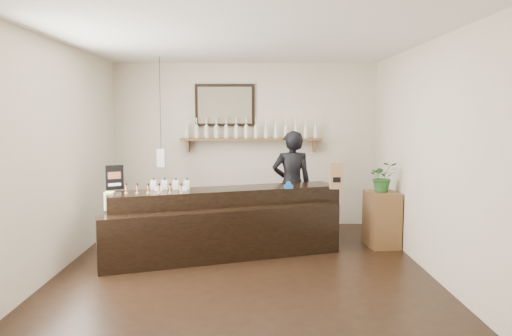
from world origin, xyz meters
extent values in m
plane|color=black|center=(0.00, 0.00, 0.00)|extent=(5.00, 5.00, 0.00)
plane|color=beige|center=(0.00, 2.50, 1.40)|extent=(4.50, 0.00, 4.50)
plane|color=beige|center=(0.00, -2.50, 1.40)|extent=(4.50, 0.00, 4.50)
plane|color=beige|center=(-2.25, 0.00, 1.40)|extent=(0.00, 5.00, 5.00)
plane|color=beige|center=(2.25, 0.00, 1.40)|extent=(0.00, 5.00, 5.00)
plane|color=white|center=(0.00, 0.00, 2.80)|extent=(5.00, 5.00, 0.00)
cube|color=brown|center=(0.10, 2.37, 1.50)|extent=(2.40, 0.25, 0.04)
cube|color=brown|center=(-0.98, 2.40, 1.38)|extent=(0.04, 0.20, 0.20)
cube|color=brown|center=(1.18, 2.40, 1.38)|extent=(0.04, 0.20, 0.20)
cube|color=black|center=(-0.35, 2.47, 2.08)|extent=(1.02, 0.04, 0.72)
cube|color=#4B4230|center=(-0.35, 2.44, 2.08)|extent=(0.92, 0.01, 0.62)
cube|color=white|center=(-1.30, 1.60, 1.25)|extent=(0.12, 0.12, 0.28)
cylinder|color=black|center=(-1.30, 1.60, 2.09)|extent=(0.01, 0.01, 1.41)
cylinder|color=silver|center=(-1.00, 2.37, 1.62)|extent=(0.07, 0.07, 0.20)
cone|color=silver|center=(-1.00, 2.37, 1.75)|extent=(0.07, 0.07, 0.05)
cylinder|color=silver|center=(-1.00, 2.37, 1.81)|extent=(0.02, 0.02, 0.07)
cylinder|color=gold|center=(-1.00, 2.37, 1.86)|extent=(0.03, 0.03, 0.02)
cylinder|color=white|center=(-1.00, 2.37, 1.60)|extent=(0.07, 0.07, 0.09)
cylinder|color=silver|center=(-0.83, 2.37, 1.62)|extent=(0.07, 0.07, 0.20)
cone|color=silver|center=(-0.83, 2.37, 1.75)|extent=(0.07, 0.07, 0.05)
cylinder|color=silver|center=(-0.83, 2.37, 1.81)|extent=(0.02, 0.02, 0.07)
cylinder|color=gold|center=(-0.83, 2.37, 1.86)|extent=(0.03, 0.03, 0.02)
cylinder|color=white|center=(-0.83, 2.37, 1.60)|extent=(0.07, 0.07, 0.09)
cylinder|color=silver|center=(-0.66, 2.37, 1.62)|extent=(0.07, 0.07, 0.20)
cone|color=silver|center=(-0.66, 2.37, 1.75)|extent=(0.07, 0.07, 0.05)
cylinder|color=silver|center=(-0.66, 2.37, 1.81)|extent=(0.02, 0.02, 0.07)
cylinder|color=gold|center=(-0.66, 2.37, 1.86)|extent=(0.03, 0.03, 0.02)
cylinder|color=white|center=(-0.66, 2.37, 1.60)|extent=(0.07, 0.07, 0.09)
cylinder|color=silver|center=(-0.49, 2.37, 1.62)|extent=(0.07, 0.07, 0.20)
cone|color=silver|center=(-0.49, 2.37, 1.75)|extent=(0.07, 0.07, 0.05)
cylinder|color=silver|center=(-0.49, 2.37, 1.81)|extent=(0.02, 0.02, 0.07)
cylinder|color=gold|center=(-0.49, 2.37, 1.86)|extent=(0.03, 0.03, 0.02)
cylinder|color=white|center=(-0.49, 2.37, 1.60)|extent=(0.07, 0.07, 0.09)
cylinder|color=silver|center=(-0.32, 2.37, 1.62)|extent=(0.07, 0.07, 0.20)
cone|color=silver|center=(-0.32, 2.37, 1.75)|extent=(0.07, 0.07, 0.05)
cylinder|color=silver|center=(-0.32, 2.37, 1.81)|extent=(0.02, 0.02, 0.07)
cylinder|color=gold|center=(-0.32, 2.37, 1.86)|extent=(0.03, 0.03, 0.02)
cylinder|color=white|center=(-0.32, 2.37, 1.60)|extent=(0.07, 0.07, 0.09)
cylinder|color=silver|center=(-0.15, 2.37, 1.62)|extent=(0.07, 0.07, 0.20)
cone|color=silver|center=(-0.15, 2.37, 1.75)|extent=(0.07, 0.07, 0.05)
cylinder|color=silver|center=(-0.15, 2.37, 1.81)|extent=(0.02, 0.02, 0.07)
cylinder|color=gold|center=(-0.15, 2.37, 1.86)|extent=(0.03, 0.03, 0.02)
cylinder|color=white|center=(-0.15, 2.37, 1.60)|extent=(0.07, 0.07, 0.09)
cylinder|color=silver|center=(0.02, 2.37, 1.62)|extent=(0.07, 0.07, 0.20)
cone|color=silver|center=(0.02, 2.37, 1.75)|extent=(0.07, 0.07, 0.05)
cylinder|color=silver|center=(0.02, 2.37, 1.81)|extent=(0.02, 0.02, 0.07)
cylinder|color=gold|center=(0.02, 2.37, 1.86)|extent=(0.03, 0.03, 0.02)
cylinder|color=white|center=(0.02, 2.37, 1.60)|extent=(0.07, 0.07, 0.09)
cylinder|color=silver|center=(0.18, 2.37, 1.62)|extent=(0.07, 0.07, 0.20)
cone|color=silver|center=(0.18, 2.37, 1.75)|extent=(0.07, 0.07, 0.05)
cylinder|color=silver|center=(0.18, 2.37, 1.81)|extent=(0.02, 0.02, 0.07)
cylinder|color=gold|center=(0.18, 2.37, 1.86)|extent=(0.03, 0.03, 0.02)
cylinder|color=white|center=(0.18, 2.37, 1.60)|extent=(0.07, 0.07, 0.09)
cylinder|color=silver|center=(0.35, 2.37, 1.62)|extent=(0.07, 0.07, 0.20)
cone|color=silver|center=(0.35, 2.37, 1.75)|extent=(0.07, 0.07, 0.05)
cylinder|color=silver|center=(0.35, 2.37, 1.81)|extent=(0.02, 0.02, 0.07)
cylinder|color=gold|center=(0.35, 2.37, 1.86)|extent=(0.03, 0.03, 0.02)
cylinder|color=white|center=(0.35, 2.37, 1.60)|extent=(0.07, 0.07, 0.09)
cylinder|color=silver|center=(0.52, 2.37, 1.62)|extent=(0.07, 0.07, 0.20)
cone|color=silver|center=(0.52, 2.37, 1.75)|extent=(0.07, 0.07, 0.05)
cylinder|color=silver|center=(0.52, 2.37, 1.81)|extent=(0.02, 0.02, 0.07)
cylinder|color=gold|center=(0.52, 2.37, 1.86)|extent=(0.03, 0.03, 0.02)
cylinder|color=white|center=(0.52, 2.37, 1.60)|extent=(0.07, 0.07, 0.09)
cylinder|color=silver|center=(0.69, 2.37, 1.62)|extent=(0.07, 0.07, 0.20)
cone|color=silver|center=(0.69, 2.37, 1.75)|extent=(0.07, 0.07, 0.05)
cylinder|color=silver|center=(0.69, 2.37, 1.81)|extent=(0.02, 0.02, 0.07)
cylinder|color=gold|center=(0.69, 2.37, 1.86)|extent=(0.03, 0.03, 0.02)
cylinder|color=white|center=(0.69, 2.37, 1.60)|extent=(0.07, 0.07, 0.09)
cylinder|color=silver|center=(0.86, 2.37, 1.62)|extent=(0.07, 0.07, 0.20)
cone|color=silver|center=(0.86, 2.37, 1.75)|extent=(0.07, 0.07, 0.05)
cylinder|color=silver|center=(0.86, 2.37, 1.81)|extent=(0.02, 0.02, 0.07)
cylinder|color=gold|center=(0.86, 2.37, 1.86)|extent=(0.03, 0.03, 0.02)
cylinder|color=white|center=(0.86, 2.37, 1.60)|extent=(0.07, 0.07, 0.09)
cylinder|color=silver|center=(1.03, 2.37, 1.62)|extent=(0.07, 0.07, 0.20)
cone|color=silver|center=(1.03, 2.37, 1.75)|extent=(0.07, 0.07, 0.05)
cylinder|color=silver|center=(1.03, 2.37, 1.81)|extent=(0.02, 0.02, 0.07)
cylinder|color=gold|center=(1.03, 2.37, 1.86)|extent=(0.03, 0.03, 0.02)
cylinder|color=white|center=(1.03, 2.37, 1.60)|extent=(0.07, 0.07, 0.09)
cylinder|color=silver|center=(1.20, 2.37, 1.62)|extent=(0.07, 0.07, 0.20)
cone|color=silver|center=(1.20, 2.37, 1.75)|extent=(0.07, 0.07, 0.05)
cylinder|color=silver|center=(1.20, 2.37, 1.81)|extent=(0.02, 0.02, 0.07)
cylinder|color=gold|center=(1.20, 2.37, 1.86)|extent=(0.03, 0.03, 0.02)
cylinder|color=white|center=(1.20, 2.37, 1.60)|extent=(0.07, 0.07, 0.09)
cube|color=black|center=(-0.24, 0.70, 0.45)|extent=(3.23, 1.57, 0.90)
cube|color=black|center=(-0.24, 0.27, 0.34)|extent=(3.14, 1.30, 0.68)
cube|color=white|center=(-1.14, 0.49, 0.93)|extent=(0.10, 0.04, 0.05)
cube|color=white|center=(-0.81, 0.49, 0.93)|extent=(0.10, 0.04, 0.05)
cube|color=#E4E48B|center=(-1.74, 0.27, 0.74)|extent=(0.12, 0.12, 0.12)
cube|color=#E4E48B|center=(-1.74, 0.27, 0.86)|extent=(0.12, 0.12, 0.12)
cube|color=silver|center=(-1.24, 0.65, 0.96)|extent=(0.08, 0.08, 0.13)
cube|color=beige|center=(-1.24, 0.61, 0.96)|extent=(0.07, 0.00, 0.06)
cylinder|color=black|center=(-1.24, 0.65, 1.04)|extent=(0.02, 0.02, 0.03)
cube|color=silver|center=(-1.09, 0.65, 0.96)|extent=(0.08, 0.08, 0.13)
cube|color=beige|center=(-1.09, 0.61, 0.96)|extent=(0.07, 0.00, 0.06)
cylinder|color=black|center=(-1.09, 0.65, 1.04)|extent=(0.02, 0.02, 0.03)
cube|color=silver|center=(-0.94, 0.65, 0.96)|extent=(0.08, 0.08, 0.13)
cube|color=beige|center=(-0.94, 0.61, 0.96)|extent=(0.07, 0.00, 0.06)
cylinder|color=black|center=(-0.94, 0.65, 1.04)|extent=(0.02, 0.02, 0.03)
cube|color=silver|center=(-0.78, 0.65, 0.96)|extent=(0.08, 0.08, 0.13)
cube|color=beige|center=(-0.78, 0.61, 0.96)|extent=(0.07, 0.00, 0.06)
cylinder|color=black|center=(-0.78, 0.65, 1.04)|extent=(0.02, 0.02, 0.03)
cylinder|color=#A76038|center=(-1.52, 0.27, 0.78)|extent=(0.07, 0.07, 0.20)
cone|color=#A76038|center=(-1.52, 0.27, 0.91)|extent=(0.07, 0.07, 0.05)
cylinder|color=#A76038|center=(-1.52, 0.27, 0.97)|extent=(0.02, 0.02, 0.07)
cylinder|color=black|center=(-1.52, 0.27, 1.02)|extent=(0.03, 0.03, 0.02)
cylinder|color=white|center=(-1.52, 0.27, 0.76)|extent=(0.07, 0.07, 0.09)
cylinder|color=#A76038|center=(-1.38, 0.27, 0.78)|extent=(0.07, 0.07, 0.20)
cone|color=#A76038|center=(-1.38, 0.27, 0.91)|extent=(0.07, 0.07, 0.05)
cylinder|color=#A76038|center=(-1.38, 0.27, 0.97)|extent=(0.02, 0.02, 0.07)
cylinder|color=black|center=(-1.38, 0.27, 1.02)|extent=(0.03, 0.03, 0.02)
cylinder|color=white|center=(-1.38, 0.27, 0.76)|extent=(0.07, 0.07, 0.09)
cylinder|color=#A76038|center=(-1.24, 0.27, 0.78)|extent=(0.07, 0.07, 0.20)
cone|color=#A76038|center=(-1.24, 0.27, 0.91)|extent=(0.07, 0.07, 0.05)
cylinder|color=#A76038|center=(-1.24, 0.27, 0.97)|extent=(0.02, 0.02, 0.07)
cylinder|color=black|center=(-1.24, 0.27, 1.02)|extent=(0.03, 0.03, 0.02)
cylinder|color=white|center=(-1.24, 0.27, 0.76)|extent=(0.07, 0.07, 0.09)
cylinder|color=#A76038|center=(-1.10, 0.27, 0.78)|extent=(0.07, 0.07, 0.20)
cone|color=#A76038|center=(-1.10, 0.27, 0.91)|extent=(0.07, 0.07, 0.05)
cylinder|color=#A76038|center=(-1.10, 0.27, 0.97)|extent=(0.02, 0.02, 0.07)
cylinder|color=black|center=(-1.10, 0.27, 1.02)|extent=(0.03, 0.03, 0.02)
cylinder|color=white|center=(-1.10, 0.27, 0.76)|extent=(0.07, 0.07, 0.09)
cylinder|color=#A76038|center=(-0.95, 0.27, 0.78)|extent=(0.07, 0.07, 0.20)
cone|color=#A76038|center=(-0.95, 0.27, 0.91)|extent=(0.07, 0.07, 0.05)
cylinder|color=#A76038|center=(-0.95, 0.27, 0.97)|extent=(0.02, 0.02, 0.07)
cylinder|color=black|center=(-0.95, 0.27, 1.02)|extent=(0.03, 0.03, 0.02)
cylinder|color=white|center=(-0.95, 0.27, 0.76)|extent=(0.07, 0.07, 0.09)
cylinder|color=#A76038|center=(-0.81, 0.27, 0.78)|extent=(0.07, 0.07, 0.20)
cone|color=#A76038|center=(-0.81, 0.27, 0.91)|extent=(0.07, 0.07, 0.05)
cylinder|color=#A76038|center=(-0.81, 0.27, 0.97)|extent=(0.02, 0.02, 0.07)
cylinder|color=black|center=(-0.81, 0.27, 1.02)|extent=(0.03, 0.03, 0.02)
cylinder|color=white|center=(-0.81, 0.27, 0.76)|extent=(0.07, 0.07, 0.09)
cube|color=black|center=(-1.76, 0.61, 1.07)|extent=(0.22, 0.13, 0.34)
cube|color=#995037|center=(-1.76, 0.60, 1.09)|extent=(0.15, 0.08, 0.10)
cube|color=white|center=(-1.76, 0.60, 0.97)|extent=(0.15, 0.08, 0.04)
cube|color=olive|center=(1.27, 0.67, 1.08)|extent=(0.17, 0.13, 0.37)
cube|color=black|center=(1.27, 0.60, 1.03)|extent=(0.11, 0.01, 0.07)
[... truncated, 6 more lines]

